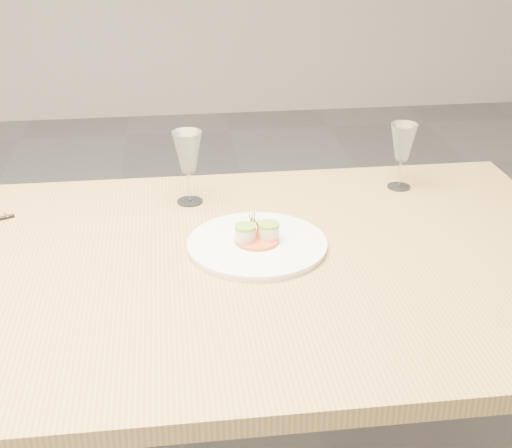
{
  "coord_description": "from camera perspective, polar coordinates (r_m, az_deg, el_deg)",
  "views": [
    {
      "loc": [
        0.27,
        -1.35,
        1.5
      ],
      "look_at": [
        0.45,
        0.07,
        0.8
      ],
      "focal_mm": 50.0,
      "sensor_mm": 36.0,
      "label": 1
    }
  ],
  "objects": [
    {
      "name": "wine_glass_2",
      "position": [
        1.78,
        -5.48,
        5.62
      ],
      "size": [
        0.08,
        0.08,
        0.19
      ],
      "color": "white",
      "rests_on": "dining_table"
    },
    {
      "name": "dining_table",
      "position": [
        1.6,
        -16.12,
        -5.82
      ],
      "size": [
        2.4,
        1.0,
        0.75
      ],
      "color": "tan",
      "rests_on": "ground"
    },
    {
      "name": "dinner_plate",
      "position": [
        1.59,
        0.11,
        -1.54
      ],
      "size": [
        0.31,
        0.31,
        0.08
      ],
      "rotation": [
        0.0,
        0.0,
        0.2
      ],
      "color": "white",
      "rests_on": "dining_table"
    },
    {
      "name": "wine_glass_3",
      "position": [
        1.9,
        11.67,
        6.31
      ],
      "size": [
        0.07,
        0.07,
        0.18
      ],
      "color": "white",
      "rests_on": "dining_table"
    }
  ]
}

